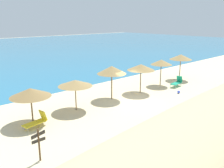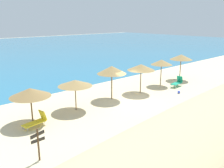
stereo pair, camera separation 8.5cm
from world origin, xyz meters
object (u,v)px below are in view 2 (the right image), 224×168
object	(u,v)px
beach_umbrella_2	(112,70)
lounge_chair_0	(177,82)
beach_umbrella_3	(141,67)
beach_ball	(179,92)
beach_umbrella_5	(181,57)
beach_umbrella_4	(162,62)
beach_umbrella_1	(75,83)
lounge_chair_1	(36,121)
beach_umbrella_0	(30,92)
wooden_signpost	(38,142)

from	to	relation	value
beach_umbrella_2	lounge_chair_0	distance (m)	8.23
beach_umbrella_3	beach_ball	distance (m)	4.30
beach_umbrella_5	beach_umbrella_4	bearing A→B (deg)	-179.66
beach_umbrella_5	beach_ball	distance (m)	6.18
lounge_chair_0	beach_ball	distance (m)	2.53
beach_ball	beach_umbrella_1	bearing A→B (deg)	162.55
beach_umbrella_4	lounge_chair_1	size ratio (longest dim) A/B	1.68
beach_umbrella_3	beach_umbrella_4	size ratio (longest dim) A/B	1.00
beach_umbrella_5	beach_umbrella_3	bearing A→B (deg)	-177.47
beach_umbrella_0	beach_umbrella_1	xyz separation A→B (m)	(3.56, 0.05, -0.01)
beach_ball	lounge_chair_1	bearing A→B (deg)	170.79
beach_umbrella_2	beach_umbrella_4	bearing A→B (deg)	-1.12
beach_umbrella_0	beach_umbrella_2	xyz separation A→B (m)	(7.36, 0.13, 0.46)
beach_umbrella_2	beach_umbrella_4	size ratio (longest dim) A/B	1.07
beach_umbrella_0	beach_umbrella_3	world-z (taller)	beach_umbrella_3
beach_umbrella_2	beach_umbrella_0	bearing A→B (deg)	-179.01
beach_umbrella_5	beach_ball	size ratio (longest dim) A/B	11.03
beach_umbrella_0	beach_umbrella_4	bearing A→B (deg)	-0.03
beach_umbrella_0	beach_umbrella_3	distance (m)	10.68
beach_umbrella_1	lounge_chair_1	size ratio (longest dim) A/B	1.59
beach_umbrella_3	lounge_chair_1	xyz separation A→B (m)	(-10.77, -0.51, -2.04)
beach_umbrella_3	beach_umbrella_1	bearing A→B (deg)	177.11
lounge_chair_0	lounge_chair_1	world-z (taller)	lounge_chair_0
lounge_chair_0	beach_umbrella_5	bearing A→B (deg)	-68.63
beach_umbrella_0	beach_umbrella_5	distance (m)	17.95
beach_umbrella_1	lounge_chair_1	xyz separation A→B (m)	(-3.65, -0.87, -1.72)
beach_umbrella_1	beach_umbrella_4	distance (m)	10.69
lounge_chair_1	beach_umbrella_1	bearing A→B (deg)	-84.96
wooden_signpost	beach_umbrella_4	bearing A→B (deg)	0.70
beach_umbrella_5	lounge_chair_1	xyz separation A→B (m)	(-18.04, -0.83, -2.21)
beach_umbrella_3	beach_umbrella_5	xyz separation A→B (m)	(7.27, 0.32, 0.17)
beach_umbrella_4	beach_umbrella_5	bearing A→B (deg)	0.34
beach_umbrella_2	lounge_chair_0	bearing A→B (deg)	-11.50
beach_umbrella_5	lounge_chair_0	bearing A→B (deg)	-152.25
beach_umbrella_1	lounge_chair_1	world-z (taller)	beach_umbrella_1
lounge_chair_0	beach_ball	size ratio (longest dim) A/B	6.43
lounge_chair_0	wooden_signpost	size ratio (longest dim) A/B	1.00
lounge_chair_0	wooden_signpost	xyz separation A→B (m)	(-16.89, -3.08, 0.58)
beach_umbrella_2	wooden_signpost	size ratio (longest dim) A/B	1.72
beach_umbrella_3	lounge_chair_1	size ratio (longest dim) A/B	1.68
beach_umbrella_2	beach_umbrella_4	xyz separation A→B (m)	(6.87, -0.13, -0.13)
beach_umbrella_1	lounge_chair_0	bearing A→B (deg)	-7.42
beach_umbrella_5	wooden_signpost	world-z (taller)	beach_umbrella_5
beach_umbrella_5	beach_umbrella_0	bearing A→B (deg)	-179.95
lounge_chair_0	wooden_signpost	world-z (taller)	wooden_signpost
beach_umbrella_0	beach_umbrella_1	distance (m)	3.56
beach_umbrella_0	beach_umbrella_1	world-z (taller)	beach_umbrella_0
beach_umbrella_5	wooden_signpost	distance (m)	20.27
lounge_chair_0	beach_ball	bearing A→B (deg)	120.40
beach_umbrella_0	beach_ball	world-z (taller)	beach_umbrella_0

